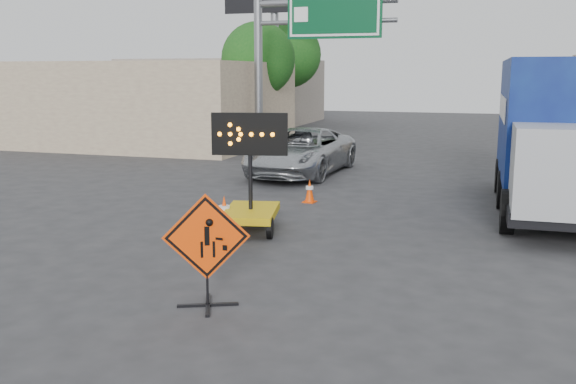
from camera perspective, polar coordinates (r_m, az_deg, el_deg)
The scene contains 14 objects.
ground at distance 10.03m, azimuth -3.59°, elevation -9.95°, with size 100.00×100.00×0.00m, color #2D2D30.
storefront_left_near at distance 33.66m, azimuth -13.56°, elevation 7.71°, with size 14.00×10.00×4.00m, color #C8B390.
storefront_left_far at distance 46.57m, azimuth -5.59°, elevation 8.91°, with size 12.00×10.00×4.40m, color #A89B8C.
highway_gantry at distance 27.88m, azimuth 1.40°, elevation 13.77°, with size 6.18×0.38×6.90m.
billboard at distance 36.77m, azimuth -1.04°, elevation 16.57°, with size 6.10×0.54×9.85m.
tree_left_near at distance 32.81m, azimuth -2.67°, elevation 11.70°, with size 3.71×3.71×6.03m.
tree_left_far at distance 40.70m, azimuth 0.01°, elevation 12.10°, with size 4.10×4.10×6.66m.
construction_sign at distance 9.74m, azimuth -7.26°, elevation -4.94°, with size 1.22×0.88×1.75m.
arrow_board at distance 14.37m, azimuth -3.34°, elevation -1.13°, with size 1.66×2.06×2.66m.
pickup_truck at distance 22.49m, azimuth 1.20°, elevation 3.64°, with size 2.65×5.74×1.60m, color #AFB3B7.
box_truck at distance 17.56m, azimuth 22.60°, elevation 3.98°, with size 2.74×8.15×3.85m.
cone_a at distance 13.65m, azimuth -5.61°, elevation -3.04°, with size 0.33×0.33×0.63m.
cone_b at distance 14.57m, azimuth -5.68°, elevation -1.83°, with size 0.52×0.52×0.79m.
cone_c at distance 17.59m, azimuth 1.93°, elevation 0.11°, with size 0.36×0.36×0.64m.
Camera 1 is at (3.46, -8.73, 3.51)m, focal length 40.00 mm.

